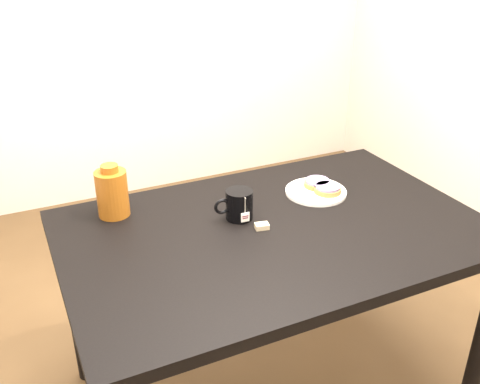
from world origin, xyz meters
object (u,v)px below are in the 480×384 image
(teabag_pouch, at_px, (262,226))
(bagel_package, at_px, (112,193))
(mug, at_px, (239,204))
(table, at_px, (274,248))
(plate, at_px, (316,191))
(bagel_back, at_px, (317,183))
(bagel_front, at_px, (328,189))

(teabag_pouch, relative_size, bagel_package, 0.24)
(teabag_pouch, bearing_deg, mug, 112.16)
(bagel_package, bearing_deg, table, -33.96)
(plate, xyz_separation_m, teabag_pouch, (-0.30, -0.15, 0.00))
(bagel_back, height_order, bagel_front, same)
(table, height_order, bagel_back, bagel_back)
(bagel_front, relative_size, mug, 0.79)
(table, bearing_deg, mug, 128.24)
(plate, bearing_deg, mug, -171.62)
(bagel_back, height_order, bagel_package, bagel_package)
(mug, height_order, bagel_package, bagel_package)
(teabag_pouch, xyz_separation_m, bagel_package, (-0.42, 0.30, 0.08))
(bagel_back, xyz_separation_m, teabag_pouch, (-0.33, -0.18, -0.02))
(table, bearing_deg, bagel_back, 33.19)
(table, relative_size, bagel_back, 13.38)
(bagel_front, distance_m, bagel_package, 0.78)
(bagel_front, bearing_deg, bagel_package, 166.05)
(table, distance_m, plate, 0.32)
(plate, distance_m, bagel_back, 0.04)
(plate, xyz_separation_m, bagel_package, (-0.73, 0.16, 0.08))
(table, xyz_separation_m, bagel_front, (0.29, 0.13, 0.11))
(mug, distance_m, teabag_pouch, 0.11)
(bagel_back, distance_m, bagel_front, 0.06)
(bagel_package, bearing_deg, mug, -28.48)
(bagel_package, bearing_deg, teabag_pouch, -35.87)
(mug, bearing_deg, plate, 11.18)
(mug, relative_size, bagel_package, 0.75)
(bagel_back, bearing_deg, bagel_front, -83.45)
(table, distance_m, teabag_pouch, 0.10)
(table, height_order, mug, mug)
(table, bearing_deg, plate, 31.10)
(bagel_back, bearing_deg, bagel_package, 170.33)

